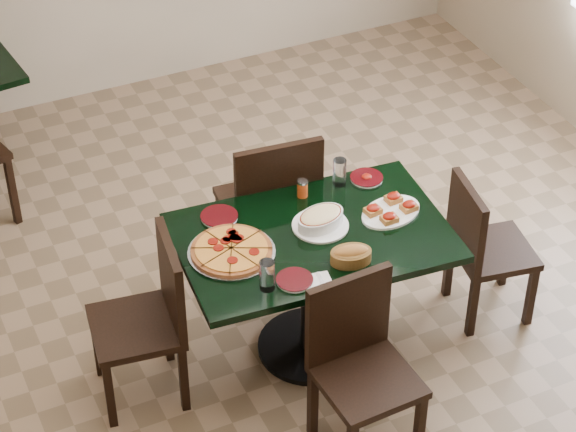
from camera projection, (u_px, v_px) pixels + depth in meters
name	position (u px, v px, depth m)	size (l,w,h in m)	color
floor	(296.00, 329.00, 5.90)	(5.50, 5.50, 0.00)	brown
main_table	(313.00, 264.00, 5.44)	(1.35, 0.92, 0.75)	black
chair_far	(272.00, 203.00, 5.84)	(0.50, 0.50, 0.99)	black
chair_near	(359.00, 358.00, 5.03)	(0.44, 0.44, 0.89)	black
chair_right	(481.00, 244.00, 5.73)	(0.44, 0.44, 0.83)	black
chair_left	(152.00, 313.00, 5.27)	(0.47, 0.47, 0.89)	black
pepperoni_pizza	(231.00, 251.00, 5.21)	(0.41, 0.41, 0.04)	#B9BAC0
lasagna_casserole	(320.00, 219.00, 5.35)	(0.28, 0.27, 0.09)	white
bread_basket	(351.00, 255.00, 5.15)	(0.22, 0.17, 0.09)	brown
bruschetta_platter	(391.00, 210.00, 5.44)	(0.38, 0.30, 0.05)	white
side_plate_near	(295.00, 280.00, 5.06)	(0.17, 0.17, 0.02)	white
side_plate_far_r	(367.00, 178.00, 5.68)	(0.17, 0.17, 0.03)	white
side_plate_far_l	(219.00, 216.00, 5.43)	(0.18, 0.18, 0.02)	white
napkin_setting	(318.00, 283.00, 5.05)	(0.15, 0.15, 0.01)	white
water_glass_a	(339.00, 172.00, 5.61)	(0.07, 0.07, 0.15)	white
water_glass_b	(267.00, 275.00, 4.98)	(0.07, 0.07, 0.15)	white
pepper_shaker	(302.00, 188.00, 5.54)	(0.05, 0.05, 0.09)	#BF4414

